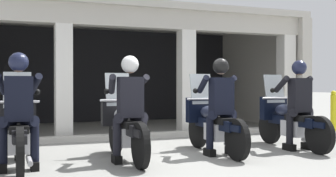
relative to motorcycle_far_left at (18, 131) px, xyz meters
The scene contains 12 objects.
ground_plane 4.00m from the motorcycle_far_left, 54.04° to the left, with size 80.00×80.00×0.00m, color gray.
station_building 5.80m from the motorcycle_far_left, 65.00° to the left, with size 9.59×4.55×3.03m.
kerb_strip 3.35m from the motorcycle_far_left, 44.39° to the left, with size 9.09×0.24×0.12m, color #B7B5AD.
motorcycle_far_left is the anchor object (origin of this frame).
police_officer_far_left 0.52m from the motorcycle_far_left, 90.26° to the right, with size 0.63×0.61×1.58m.
motorcycle_center_left 1.55m from the motorcycle_far_left, ahead, with size 0.62×2.04×1.35m.
police_officer_center_left 1.63m from the motorcycle_far_left, ahead, with size 0.63×0.61×1.58m.
motorcycle_center_right 3.11m from the motorcycle_far_left, ahead, with size 0.62×2.04×1.35m.
police_officer_center_right 3.14m from the motorcycle_far_left, ahead, with size 0.63×0.61×1.58m.
motorcycle_far_right 4.66m from the motorcycle_far_left, ahead, with size 0.62×2.04×1.35m.
police_officer_far_right 4.68m from the motorcycle_far_left, ahead, with size 0.63×0.61×1.58m.
bollard_kerbside 7.62m from the motorcycle_far_left, 14.72° to the left, with size 0.14×0.14×1.01m.
Camera 1 is at (-2.46, -6.39, 1.16)m, focal length 44.56 mm.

